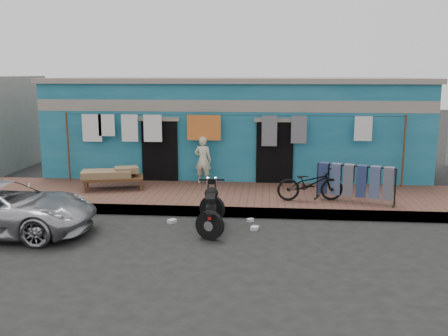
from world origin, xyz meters
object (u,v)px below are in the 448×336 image
(bicycle, at_px, (310,180))
(motorcycle, at_px, (211,207))
(car, at_px, (0,207))
(seated_person, at_px, (203,160))
(jeans_rack, at_px, (355,183))
(charpoy, at_px, (114,179))

(bicycle, distance_m, motorcycle, 3.07)
(car, bearing_deg, bicycle, -70.59)
(seated_person, bearing_deg, jeans_rack, 165.95)
(car, height_order, jeans_rack, jeans_rack)
(car, xyz_separation_m, seated_person, (3.94, 4.40, 0.36))
(car, bearing_deg, jeans_rack, -73.28)
(seated_person, relative_size, bicycle, 0.83)
(bicycle, height_order, jeans_rack, bicycle)
(bicycle, bearing_deg, motorcycle, 121.65)
(bicycle, relative_size, charpoy, 0.89)
(motorcycle, bearing_deg, jeans_rack, 24.71)
(seated_person, bearing_deg, bicycle, 158.59)
(seated_person, xyz_separation_m, jeans_rack, (4.19, -1.78, -0.21))
(bicycle, xyz_separation_m, motorcycle, (-2.36, -1.95, -0.26))
(car, relative_size, seated_person, 3.01)
(seated_person, height_order, motorcycle, seated_person)
(bicycle, relative_size, motorcycle, 0.99)
(car, xyz_separation_m, charpoy, (1.49, 3.42, -0.05))
(car, relative_size, bicycle, 2.50)
(car, bearing_deg, charpoy, -24.69)
(motorcycle, xyz_separation_m, charpoy, (-3.13, 2.76, 0.00))
(car, bearing_deg, motorcycle, -82.94)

